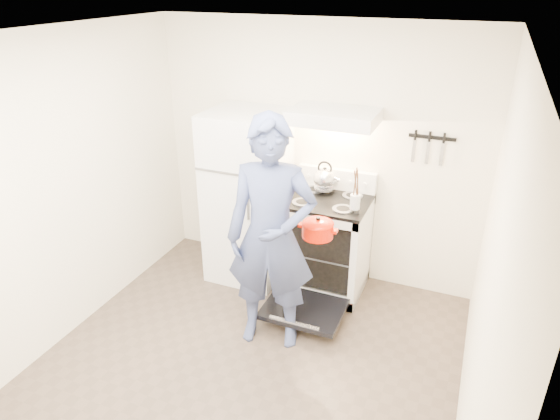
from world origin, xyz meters
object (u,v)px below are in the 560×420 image
object	(u,v)px
dutch_oven	(318,230)
person	(271,237)
refrigerator	(248,197)
tea_kettle	(324,177)
stove_body	(326,246)

from	to	relation	value
dutch_oven	person	bearing A→B (deg)	-145.51
refrigerator	dutch_oven	bearing A→B (deg)	-34.95
tea_kettle	dutch_oven	xyz separation A→B (m)	(0.21, -0.82, -0.12)
tea_kettle	dutch_oven	distance (m)	0.86
stove_body	dutch_oven	size ratio (longest dim) A/B	2.87
refrigerator	person	distance (m)	1.08
stove_body	refrigerator	bearing A→B (deg)	-178.23
person	dutch_oven	distance (m)	0.38
tea_kettle	stove_body	bearing A→B (deg)	-59.31
person	dutch_oven	xyz separation A→B (m)	(0.31, 0.21, 0.02)
refrigerator	tea_kettle	world-z (taller)	refrigerator
tea_kettle	dutch_oven	world-z (taller)	tea_kettle
stove_body	dutch_oven	xyz separation A→B (m)	(0.13, -0.68, 0.53)
refrigerator	tea_kettle	bearing A→B (deg)	12.83
refrigerator	stove_body	distance (m)	0.90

